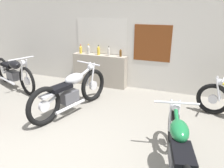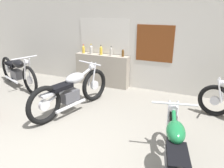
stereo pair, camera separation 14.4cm
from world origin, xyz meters
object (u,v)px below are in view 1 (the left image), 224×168
object	(u,v)px
bottle_leftmost	(81,50)
motorcycle_silver	(71,92)
bottle_left_center	(89,50)
motorcycle_green	(179,149)
bottle_center	(98,50)
bottle_right_center	(109,51)
motorcycle_black	(14,72)
bottle_rightmost	(121,53)

from	to	relation	value
bottle_leftmost	motorcycle_silver	size ratio (longest dim) A/B	0.12
bottle_left_center	motorcycle_green	xyz separation A→B (m)	(2.66, -2.79, -0.58)
bottle_center	motorcycle_silver	world-z (taller)	bottle_center
bottle_left_center	bottle_right_center	world-z (taller)	bottle_left_center
motorcycle_silver	motorcycle_black	xyz separation A→B (m)	(-2.14, 0.65, -0.00)
bottle_center	motorcycle_silver	xyz separation A→B (m)	(0.11, -1.66, -0.54)
bottle_leftmost	motorcycle_silver	world-z (taller)	bottle_leftmost
motorcycle_silver	motorcycle_green	world-z (taller)	motorcycle_silver
bottle_rightmost	motorcycle_black	distance (m)	2.89
bottle_leftmost	bottle_left_center	size ratio (longest dim) A/B	0.89
motorcycle_black	motorcycle_silver	bearing A→B (deg)	-16.80
motorcycle_green	motorcycle_black	size ratio (longest dim) A/B	0.98
bottle_leftmost	motorcycle_black	xyz separation A→B (m)	(-1.50, -1.01, -0.53)
bottle_leftmost	motorcycle_silver	distance (m)	1.85
motorcycle_silver	bottle_rightmost	bearing A→B (deg)	73.30
bottle_center	bottle_right_center	world-z (taller)	bottle_center
bottle_leftmost	bottle_right_center	world-z (taller)	bottle_right_center
bottle_right_center	bottle_rightmost	bearing A→B (deg)	1.80
bottle_right_center	motorcycle_green	distance (m)	3.54
bottle_center	motorcycle_black	distance (m)	2.33
bottle_leftmost	motorcycle_black	size ratio (longest dim) A/B	0.12
bottle_left_center	bottle_center	distance (m)	0.29
bottle_right_center	bottle_rightmost	xyz separation A→B (m)	(0.33, 0.01, -0.01)
bottle_center	bottle_rightmost	bearing A→B (deg)	1.56
motorcycle_green	bottle_rightmost	bearing A→B (deg)	121.88
bottle_rightmost	bottle_leftmost	bearing A→B (deg)	-178.73
bottle_rightmost	motorcycle_black	size ratio (longest dim) A/B	0.11
bottle_leftmost	bottle_right_center	xyz separation A→B (m)	(0.83, 0.02, 0.01)
bottle_left_center	motorcycle_green	size ratio (longest dim) A/B	0.14
bottle_leftmost	motorcycle_green	size ratio (longest dim) A/B	0.12
bottle_left_center	bottle_rightmost	bearing A→B (deg)	1.99
motorcycle_green	bottle_right_center	bearing A→B (deg)	126.51
bottle_leftmost	bottle_center	distance (m)	0.53
bottle_right_center	motorcycle_silver	bearing A→B (deg)	-96.07
bottle_center	bottle_right_center	xyz separation A→B (m)	(0.29, 0.01, -0.00)
bottle_left_center	motorcycle_green	bearing A→B (deg)	-46.33
bottle_rightmost	motorcycle_silver	size ratio (longest dim) A/B	0.11
bottle_right_center	motorcycle_green	world-z (taller)	bottle_right_center
bottle_right_center	motorcycle_green	xyz separation A→B (m)	(2.08, -2.81, -0.57)
bottle_right_center	bottle_rightmost	world-z (taller)	bottle_right_center
bottle_center	bottle_right_center	bearing A→B (deg)	1.31
bottle_left_center	bottle_center	world-z (taller)	bottle_left_center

